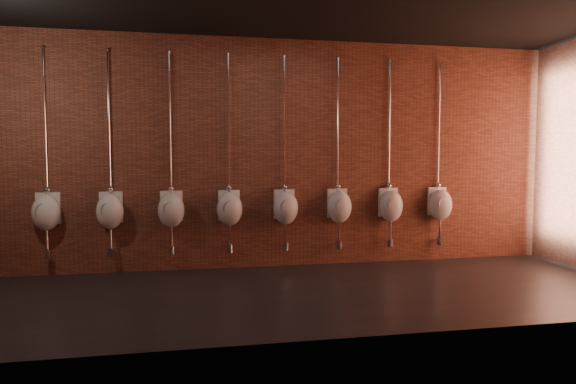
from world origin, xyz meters
The scene contains 10 objects.
ground centered at (0.00, 0.00, 0.00)m, with size 8.50×8.50×0.00m, color black.
room_shell centered at (0.00, 0.00, 2.01)m, with size 8.54×3.04×3.22m.
urinal_0 centered at (-2.89, 1.38, 0.86)m, with size 0.39×0.35×2.71m.
urinal_1 centered at (-2.11, 1.38, 0.86)m, with size 0.39×0.35×2.71m.
urinal_2 centered at (-1.33, 1.38, 0.86)m, with size 0.39×0.35×2.71m.
urinal_3 centered at (-0.54, 1.38, 0.86)m, with size 0.39×0.35×2.71m.
urinal_4 centered at (0.24, 1.38, 0.86)m, with size 0.39×0.35×2.71m.
urinal_5 centered at (1.02, 1.38, 0.86)m, with size 0.39×0.35×2.71m.
urinal_6 centered at (1.80, 1.38, 0.86)m, with size 0.39×0.35×2.71m.
urinal_7 centered at (2.59, 1.38, 0.86)m, with size 0.39×0.35×2.71m.
Camera 1 is at (-1.11, -5.64, 1.57)m, focal length 32.00 mm.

